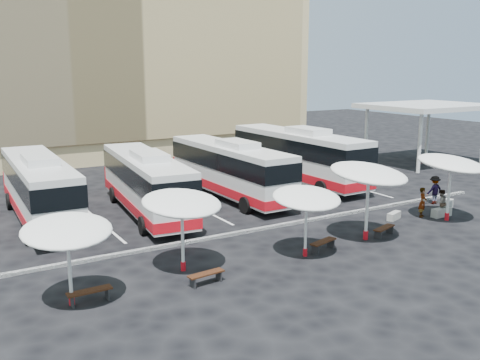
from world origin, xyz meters
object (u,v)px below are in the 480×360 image
bus_3 (298,154)px  conc_bench_2 (447,205)px  sunshade_0 (67,231)px  passenger_3 (434,190)px  wood_bench_0 (90,293)px  bus_1 (146,181)px  sunshade_1 (182,203)px  bus_2 (229,168)px  sunshade_2 (306,198)px  wood_bench_3 (384,229)px  passenger_0 (422,202)px  bus_0 (39,186)px  sunshade_4 (451,164)px  sunshade_3 (369,174)px  wood_bench_1 (206,275)px  conc_bench_0 (394,216)px  passenger_1 (441,203)px  wood_bench_2 (323,243)px  conc_bench_1 (441,212)px

bus_3 → conc_bench_2: bus_3 is taller
sunshade_0 → passenger_3: bearing=7.9°
wood_bench_0 → bus_1: bearing=59.3°
sunshade_0 → sunshade_1: size_ratio=0.85×
bus_1 → conc_bench_2: bus_1 is taller
bus_2 → conc_bench_2: bus_2 is taller
sunshade_0 → sunshade_2: (10.28, -0.21, -0.08)m
sunshade_0 → wood_bench_3: size_ratio=2.10×
sunshade_1 → bus_2: bearing=51.9°
sunshade_2 → passenger_0: sunshade_2 is taller
bus_0 → sunshade_4: size_ratio=2.60×
sunshade_3 → sunshade_4: (6.27, 0.19, -0.12)m
sunshade_4 → passenger_0: sunshade_4 is taller
bus_0 → wood_bench_1: bearing=-71.5°
bus_1 → sunshade_1: (-1.92, -9.21, 0.99)m
sunshade_2 → sunshade_0: bearing=178.8°
bus_0 → conc_bench_0: bearing=-28.4°
bus_3 → passenger_1: (1.71, -11.40, -1.36)m
sunshade_1 → wood_bench_3: (10.64, -0.92, -2.54)m
wood_bench_2 → passenger_1: passenger_1 is taller
wood_bench_0 → sunshade_1: bearing=15.2°
sunshade_0 → sunshade_4: bearing=1.0°
wood_bench_3 → conc_bench_0: wood_bench_3 is taller
passenger_0 → sunshade_3: bearing=165.3°
bus_3 → passenger_0: bus_3 is taller
bus_1 → conc_bench_1: bearing=-26.9°
sunshade_1 → passenger_0: 15.27m
conc_bench_0 → passenger_0: size_ratio=0.64×
wood_bench_2 → passenger_0: (8.52, 1.64, 0.48)m
sunshade_4 → wood_bench_1: 15.87m
bus_2 → wood_bench_0: 16.83m
bus_1 → bus_2: bearing=15.8°
sunshade_4 → wood_bench_3: sunshade_4 is taller
passenger_0 → bus_1: bearing=118.1°
sunshade_0 → wood_bench_1: (4.99, -0.78, -2.41)m
wood_bench_0 → wood_bench_3: size_ratio=1.02×
conc_bench_1 → sunshade_2: bearing=-173.4°
passenger_0 → conc_bench_1: bearing=-57.8°
bus_0 → sunshade_1: (3.65, -10.79, 0.96)m
wood_bench_2 → passenger_3: passenger_3 is taller
sunshade_0 → sunshade_3: (14.30, 0.15, 0.54)m
bus_2 → sunshade_0: (-12.87, -11.25, 0.82)m
wood_bench_1 → passenger_1: bearing=6.9°
bus_2 → wood_bench_3: bus_2 is taller
bus_0 → bus_3: bus_3 is taller
wood_bench_2 → conc_bench_2: bearing=10.4°
sunshade_1 → wood_bench_0: size_ratio=2.42×
sunshade_3 → passenger_3: 9.46m
sunshade_0 → wood_bench_1: bearing=-8.9°
sunshade_3 → wood_bench_2: (-2.87, -0.23, -2.94)m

